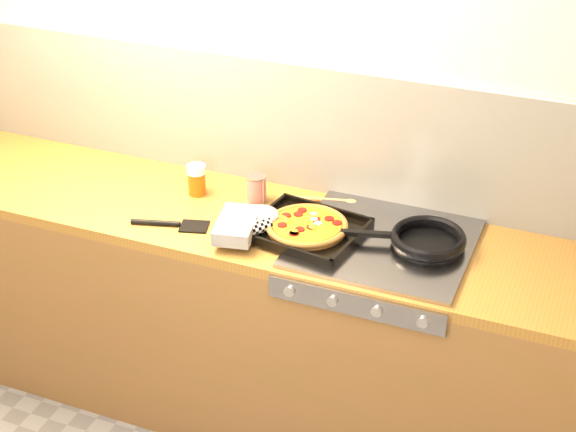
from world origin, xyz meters
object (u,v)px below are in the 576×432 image
at_px(frying_pan, 426,240).
at_px(juice_glass, 197,180).
at_px(tomato_can, 256,189).
at_px(pizza_on_tray, 288,226).

distance_m(frying_pan, juice_glass, 0.91).
height_order(frying_pan, tomato_can, tomato_can).
xyz_separation_m(frying_pan, juice_glass, (-0.91, 0.06, 0.02)).
height_order(tomato_can, juice_glass, juice_glass).
xyz_separation_m(pizza_on_tray, tomato_can, (-0.20, 0.19, 0.01)).
bearing_deg(frying_pan, juice_glass, 176.12).
bearing_deg(juice_glass, pizza_on_tray, -19.60).
bearing_deg(frying_pan, pizza_on_tray, -168.69).
height_order(frying_pan, juice_glass, juice_glass).
height_order(pizza_on_tray, frying_pan, pizza_on_tray).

